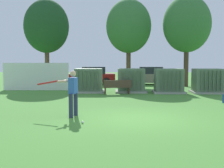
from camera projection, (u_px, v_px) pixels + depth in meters
ground_plane at (136, 119)px, 10.50m from camera, size 96.00×96.00×0.00m
fence_panel at (36, 77)px, 21.02m from camera, size 4.80×0.12×2.00m
transformer_west at (89, 81)px, 19.54m from camera, size 2.10×1.70×1.62m
transformer_mid_west at (131, 81)px, 19.60m from camera, size 2.10×1.70×1.62m
transformer_mid_east at (169, 81)px, 19.18m from camera, size 2.10×1.70×1.62m
transformer_east at (207, 81)px, 19.11m from camera, size 2.10×1.70×1.62m
park_bench at (117, 86)px, 18.37m from camera, size 1.84×0.73×0.92m
batter at (72, 91)px, 10.84m from camera, size 1.61×0.76×1.74m
sports_ball at (82, 122)px, 9.66m from camera, size 0.09×0.09×0.09m
tree_left at (46, 27)px, 25.57m from camera, size 3.98×3.98×7.60m
tree_center_left at (129, 26)px, 25.26m from camera, size 3.95×3.95×7.56m
tree_center_right at (187, 24)px, 23.93m from camera, size 3.96×3.96×7.57m
parked_car_leftmost at (92, 76)px, 26.85m from camera, size 4.41×2.38×1.62m
parked_car_left_of_center at (150, 76)px, 26.68m from camera, size 4.37×2.28×1.62m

